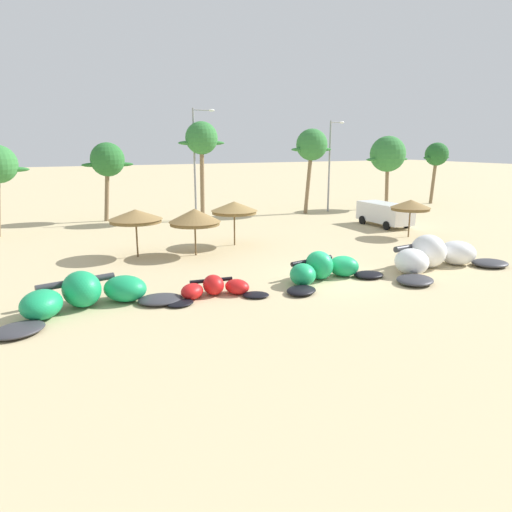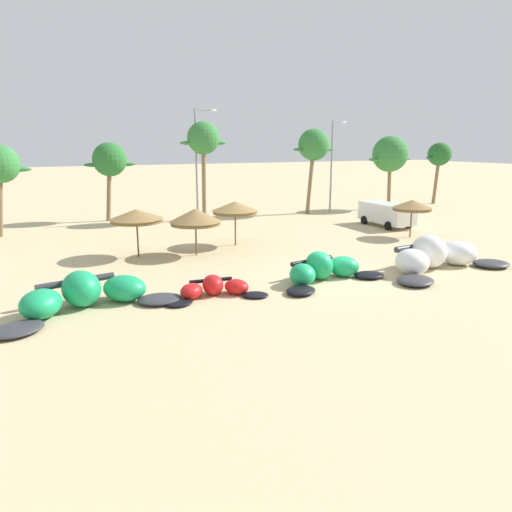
# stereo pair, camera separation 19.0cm
# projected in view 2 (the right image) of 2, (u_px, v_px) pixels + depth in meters

# --- Properties ---
(ground_plane) EXTENTS (260.00, 260.00, 0.00)m
(ground_plane) POSITION_uv_depth(u_px,v_px,m) (328.00, 278.00, 23.38)
(ground_plane) COLOR #C6B284
(kite_far_left) EXTENTS (7.58, 4.30, 1.48)m
(kite_far_left) POSITION_uv_depth(u_px,v_px,m) (85.00, 295.00, 18.92)
(kite_far_left) COLOR #333338
(kite_far_left) RESTS_ON ground
(kite_left) EXTENTS (4.69, 2.42, 0.89)m
(kite_left) POSITION_uv_depth(u_px,v_px,m) (214.00, 289.00, 20.53)
(kite_left) COLOR black
(kite_left) RESTS_ON ground
(kite_left_of_center) EXTENTS (6.19, 3.37, 1.40)m
(kite_left_of_center) POSITION_uv_depth(u_px,v_px,m) (324.00, 270.00, 22.78)
(kite_left_of_center) COLOR black
(kite_left_of_center) RESTS_ON ground
(kite_center) EXTENTS (8.45, 4.28, 1.78)m
(kite_center) POSITION_uv_depth(u_px,v_px,m) (436.00, 257.00, 24.81)
(kite_center) COLOR #333338
(kite_center) RESTS_ON ground
(beach_umbrella_near_van) EXTENTS (3.11, 3.11, 2.82)m
(beach_umbrella_near_van) POSITION_uv_depth(u_px,v_px,m) (136.00, 216.00, 27.18)
(beach_umbrella_near_van) COLOR brown
(beach_umbrella_near_van) RESTS_ON ground
(beach_umbrella_middle) EXTENTS (3.07, 3.07, 2.80)m
(beach_umbrella_middle) POSITION_uv_depth(u_px,v_px,m) (195.00, 217.00, 27.61)
(beach_umbrella_middle) COLOR brown
(beach_umbrella_middle) RESTS_ON ground
(beach_umbrella_near_palms) EXTENTS (3.02, 3.02, 2.88)m
(beach_umbrella_near_palms) POSITION_uv_depth(u_px,v_px,m) (235.00, 208.00, 30.37)
(beach_umbrella_near_palms) COLOR brown
(beach_umbrella_near_palms) RESTS_ON ground
(beach_umbrella_outermost) EXTENTS (2.79, 2.79, 2.67)m
(beach_umbrella_outermost) POSITION_uv_depth(u_px,v_px,m) (412.00, 205.00, 32.99)
(beach_umbrella_outermost) COLOR brown
(beach_umbrella_outermost) RESTS_ON ground
(parked_van) EXTENTS (2.32, 4.97, 1.84)m
(parked_van) POSITION_uv_depth(u_px,v_px,m) (386.00, 213.00, 37.82)
(parked_van) COLOR white
(parked_van) RESTS_ON ground
(palm_leftmost) EXTENTS (4.00, 2.67, 6.46)m
(palm_leftmost) POSITION_uv_depth(u_px,v_px,m) (0.00, 165.00, 32.80)
(palm_leftmost) COLOR brown
(palm_leftmost) RESTS_ON ground
(palm_left) EXTENTS (4.27, 2.85, 6.63)m
(palm_left) POSITION_uv_depth(u_px,v_px,m) (110.00, 160.00, 39.65)
(palm_left) COLOR #7F6647
(palm_left) RESTS_ON ground
(palm_left_of_gap) EXTENTS (4.10, 2.74, 8.34)m
(palm_left_of_gap) POSITION_uv_depth(u_px,v_px,m) (203.00, 140.00, 39.48)
(palm_left_of_gap) COLOR #7F6647
(palm_left_of_gap) RESTS_ON ground
(palm_center_left) EXTENTS (4.38, 2.92, 7.87)m
(palm_center_left) POSITION_uv_depth(u_px,v_px,m) (314.00, 146.00, 43.62)
(palm_center_left) COLOR #7F6647
(palm_center_left) RESTS_ON ground
(palm_center_right) EXTENTS (5.32, 3.55, 7.27)m
(palm_center_right) POSITION_uv_depth(u_px,v_px,m) (390.00, 154.00, 46.96)
(palm_center_right) COLOR #7F6647
(palm_center_right) RESTS_ON ground
(palm_right_of_gap) EXTENTS (3.75, 2.50, 6.63)m
(palm_right_of_gap) POSITION_uv_depth(u_px,v_px,m) (439.00, 155.00, 51.10)
(palm_right_of_gap) COLOR #7F6647
(palm_right_of_gap) RESTS_ON ground
(lamppost_west) EXTENTS (2.02, 0.24, 9.42)m
(lamppost_west) POSITION_uv_depth(u_px,v_px,m) (198.00, 158.00, 40.31)
(lamppost_west) COLOR gray
(lamppost_west) RESTS_ON ground
(lamppost_west_center) EXTENTS (1.62, 0.24, 8.62)m
(lamppost_west_center) POSITION_uv_depth(u_px,v_px,m) (333.00, 162.00, 45.06)
(lamppost_west_center) COLOR gray
(lamppost_west_center) RESTS_ON ground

